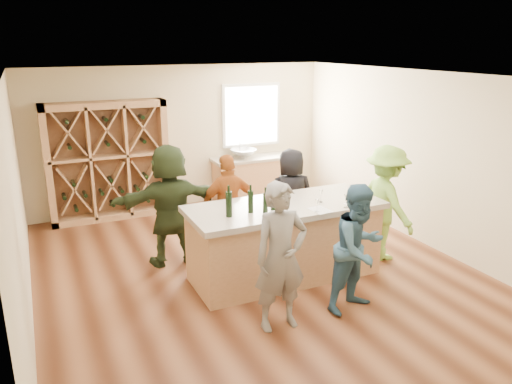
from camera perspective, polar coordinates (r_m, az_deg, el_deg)
name	(u,v)px	position (r m, az deg, el deg)	size (l,w,h in m)	color
floor	(256,275)	(7.42, -0.06, -9.42)	(6.00, 7.00, 0.10)	brown
ceiling	(255,72)	(6.66, -0.06, 13.57)	(6.00, 7.00, 0.10)	white
wall_back	(181,137)	(10.15, -8.52, 6.28)	(6.00, 0.10, 2.80)	beige
wall_front	(449,292)	(4.16, 21.23, -10.56)	(6.00, 0.10, 2.80)	beige
wall_left	(12,209)	(6.32, -26.08, -1.79)	(0.10, 7.00, 2.80)	beige
wall_right	(425,159)	(8.59, 18.80, 3.64)	(0.10, 7.00, 2.80)	beige
window_frame	(251,115)	(10.53, -0.54, 8.78)	(1.30, 0.06, 1.30)	white
window_pane	(252,115)	(10.50, -0.46, 8.75)	(1.18, 0.01, 1.18)	white
wine_rack	(108,161)	(9.64, -16.54, 3.37)	(2.20, 0.45, 2.20)	#B08054
back_counter_base	(252,180)	(10.52, -0.42, 1.42)	(1.60, 0.58, 0.86)	#B08054
back_counter_top	(252,158)	(10.41, -0.42, 3.86)	(1.70, 0.62, 0.06)	#A39785
sink	(243,154)	(10.30, -1.44, 4.42)	(0.54, 0.54, 0.19)	silver
faucet	(240,149)	(10.45, -1.83, 4.92)	(0.02, 0.02, 0.30)	silver
tasting_counter_base	(284,243)	(7.08, 3.27, -5.87)	(2.60, 1.00, 1.00)	#B08054
tasting_counter_top	(285,207)	(6.89, 3.34, -1.73)	(2.72, 1.12, 0.08)	#A39785
wine_bottle_a	(229,204)	(6.35, -3.12, -1.40)	(0.08, 0.08, 0.33)	black
wine_bottle_c	(251,202)	(6.50, -0.62, -1.12)	(0.07, 0.07, 0.30)	black
wine_bottle_d	(265,203)	(6.49, 1.08, -1.27)	(0.07, 0.07, 0.27)	black
wine_bottle_e	(273,200)	(6.61, 2.00, -0.90)	(0.07, 0.07, 0.28)	black
wine_glass_a	(281,211)	(6.35, 2.85, -2.16)	(0.07, 0.07, 0.17)	white
wine_glass_b	(317,206)	(6.58, 6.99, -1.62)	(0.06, 0.06, 0.16)	white
wine_glass_c	(346,201)	(6.81, 10.27, -1.05)	(0.07, 0.07, 0.18)	white
wine_glass_d	(321,196)	(7.00, 7.42, -0.51)	(0.06, 0.06, 0.16)	white
wine_glass_e	(355,194)	(7.18, 11.24, -0.25)	(0.06, 0.06, 0.16)	white
tasting_menu_a	(276,216)	(6.42, 2.26, -2.75)	(0.22, 0.30, 0.00)	white
tasting_menu_b	(320,210)	(6.69, 7.34, -2.05)	(0.22, 0.31, 0.00)	white
tasting_menu_c	(355,205)	(6.97, 11.20, -1.45)	(0.20, 0.27, 0.00)	white
person_near_left	(281,257)	(5.72, 2.85, -7.44)	(0.64, 0.47, 1.77)	slate
person_near_right	(359,248)	(6.25, 11.69, -6.32)	(0.79, 0.43, 1.62)	#335972
person_server	(386,203)	(7.81, 14.59, -1.21)	(1.14, 0.53, 1.77)	#8CC64C
person_far_mid	(229,206)	(7.66, -3.13, -1.60)	(0.95, 0.48, 1.62)	#994C19
person_far_right	(291,197)	(8.12, 4.00, -0.61)	(0.78, 0.51, 1.60)	black
person_far_left	(170,205)	(7.47, -9.76, -1.44)	(1.70, 0.61, 1.84)	#263319
wine_glass_f	(275,195)	(7.00, 2.23, -0.30)	(0.07, 0.07, 0.18)	white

